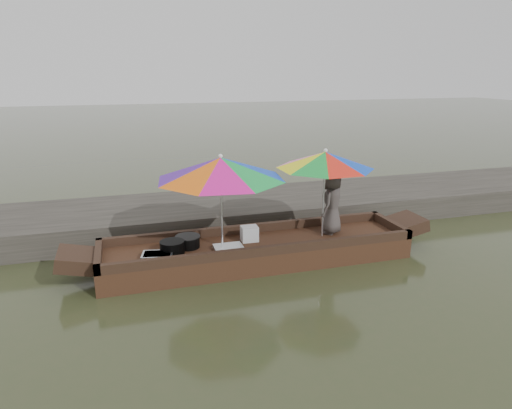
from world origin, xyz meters
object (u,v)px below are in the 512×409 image
object	(u,v)px
supply_bag	(249,234)
umbrella_stern	(324,194)
boat_hull	(258,252)
umbrella_bow	(221,202)
cooking_pot	(172,247)
vendor	(332,203)
tray_crayfish	(157,256)
tray_scallop	(228,248)
charcoal_grill	(188,242)

from	to	relation	value
supply_bag	umbrella_stern	world-z (taller)	umbrella_stern
boat_hull	umbrella_bow	size ratio (longest dim) A/B	2.50
cooking_pot	vendor	bearing A→B (deg)	3.22
boat_hull	tray_crayfish	distance (m)	1.72
tray_scallop	vendor	distance (m)	2.05
boat_hull	tray_crayfish	size ratio (longest dim) A/B	11.19
tray_crayfish	charcoal_grill	distance (m)	0.63
tray_crayfish	supply_bag	xyz separation A→B (m)	(1.58, 0.34, 0.09)
tray_scallop	charcoal_grill	bearing A→B (deg)	155.17
cooking_pot	umbrella_bow	size ratio (longest dim) A/B	0.19
umbrella_bow	tray_crayfish	bearing A→B (deg)	-169.06
tray_crayfish	vendor	world-z (taller)	vendor
vendor	tray_scallop	bearing A→B (deg)	-35.29
boat_hull	umbrella_stern	world-z (taller)	umbrella_stern
tray_scallop	umbrella_bow	size ratio (longest dim) A/B	0.22
cooking_pot	charcoal_grill	xyz separation A→B (m)	(0.28, 0.19, -0.01)
tray_crayfish	supply_bag	distance (m)	1.62
boat_hull	cooking_pot	world-z (taller)	cooking_pot
umbrella_bow	umbrella_stern	size ratio (longest dim) A/B	1.26
charcoal_grill	supply_bag	world-z (taller)	supply_bag
vendor	umbrella_stern	bearing A→B (deg)	-16.74
boat_hull	umbrella_stern	xyz separation A→B (m)	(1.19, 0.00, 0.95)
cooking_pot	tray_crayfish	world-z (taller)	cooking_pot
tray_crayfish	charcoal_grill	size ratio (longest dim) A/B	1.20
vendor	umbrella_stern	xyz separation A→B (m)	(-0.23, -0.11, 0.21)
umbrella_stern	tray_scallop	bearing A→B (deg)	-175.28
supply_bag	umbrella_stern	xyz separation A→B (m)	(1.29, -0.14, 0.65)
supply_bag	vendor	size ratio (longest dim) A/B	0.25
boat_hull	charcoal_grill	size ratio (longest dim) A/B	13.47
tray_scallop	cooking_pot	bearing A→B (deg)	173.98
boat_hull	umbrella_bow	bearing A→B (deg)	180.00
boat_hull	tray_scallop	bearing A→B (deg)	-165.28
tray_scallop	boat_hull	bearing A→B (deg)	14.72
tray_crayfish	tray_scallop	world-z (taller)	tray_crayfish
cooking_pot	tray_crayfish	bearing A→B (deg)	-147.49
vendor	umbrella_bow	bearing A→B (deg)	-39.54
tray_crayfish	vendor	bearing A→B (deg)	5.88
charcoal_grill	umbrella_bow	bearing A→B (deg)	-14.53
tray_crayfish	umbrella_bow	distance (m)	1.32
umbrella_bow	supply_bag	bearing A→B (deg)	14.98
cooking_pot	umbrella_bow	world-z (taller)	umbrella_bow
cooking_pot	vendor	xyz separation A→B (m)	(2.86, 0.16, 0.46)
charcoal_grill	umbrella_bow	distance (m)	0.89
charcoal_grill	umbrella_bow	size ratio (longest dim) A/B	0.19
cooking_pot	umbrella_stern	bearing A→B (deg)	1.07
charcoal_grill	tray_scallop	bearing A→B (deg)	-24.83
umbrella_bow	boat_hull	bearing A→B (deg)	0.00
boat_hull	vendor	world-z (taller)	vendor
tray_scallop	umbrella_stern	bearing A→B (deg)	4.72
tray_scallop	charcoal_grill	world-z (taller)	charcoal_grill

